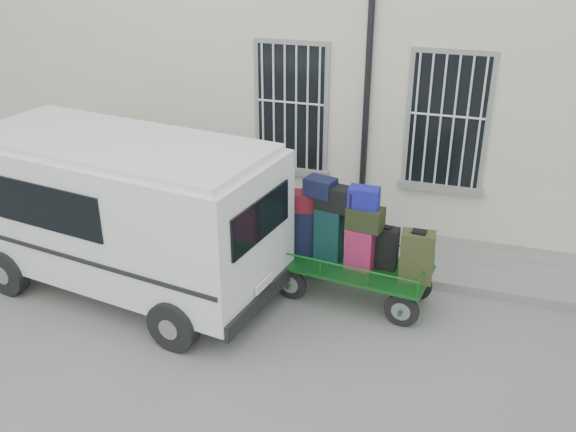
{
  "coord_description": "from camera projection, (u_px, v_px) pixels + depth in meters",
  "views": [
    {
      "loc": [
        2.96,
        -7.55,
        5.34
      ],
      "look_at": [
        0.18,
        1.0,
        1.11
      ],
      "focal_mm": 40.0,
      "sensor_mm": 36.0,
      "label": 1
    }
  ],
  "objects": [
    {
      "name": "building",
      "position": [
        348.0,
        42.0,
        13.05
      ],
      "size": [
        24.0,
        5.15,
        6.0
      ],
      "color": "beige",
      "rests_on": "ground"
    },
    {
      "name": "luggage_cart",
      "position": [
        351.0,
        241.0,
        9.46
      ],
      "size": [
        2.69,
        1.28,
        1.87
      ],
      "rotation": [
        0.0,
        0.0,
        -0.12
      ],
      "color": "black",
      "rests_on": "ground"
    },
    {
      "name": "van",
      "position": [
        122.0,
        206.0,
        9.57
      ],
      "size": [
        5.09,
        2.78,
        2.44
      ],
      "rotation": [
        0.0,
        0.0,
        -0.16
      ],
      "color": "white",
      "rests_on": "ground"
    },
    {
      "name": "ground",
      "position": [
        256.0,
        308.0,
        9.6
      ],
      "size": [
        80.0,
        80.0,
        0.0
      ],
      "primitive_type": "plane",
      "color": "slate",
      "rests_on": "ground"
    },
    {
      "name": "sidewalk",
      "position": [
        299.0,
        240.0,
        11.46
      ],
      "size": [
        24.0,
        1.7,
        0.15
      ],
      "primitive_type": "cube",
      "color": "slate",
      "rests_on": "ground"
    }
  ]
}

